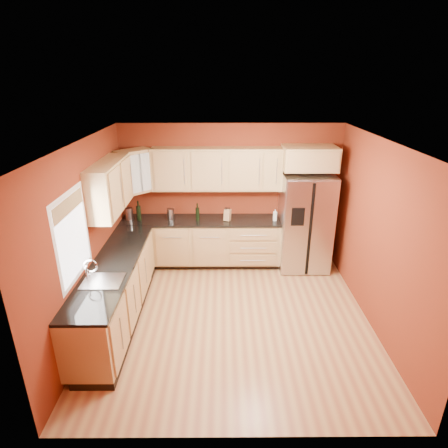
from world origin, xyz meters
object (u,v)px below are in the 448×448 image
(refrigerator, at_px, (305,222))
(canister_left, at_px, (129,214))
(wine_bottle_a, at_px, (197,212))
(soap_dispenser, at_px, (275,215))
(knife_block, at_px, (227,215))

(refrigerator, relative_size, canister_left, 8.15)
(refrigerator, bearing_deg, canister_left, 178.45)
(canister_left, bearing_deg, refrigerator, -1.55)
(canister_left, xyz_separation_m, wine_bottle_a, (1.25, -0.05, 0.05))
(soap_dispenser, bearing_deg, refrigerator, -0.50)
(wine_bottle_a, xyz_separation_m, knife_block, (0.54, -0.02, -0.05))
(knife_block, relative_size, soap_dispenser, 1.01)
(refrigerator, height_order, soap_dispenser, refrigerator)
(wine_bottle_a, distance_m, soap_dispenser, 1.40)
(refrigerator, distance_m, soap_dispenser, 0.57)
(wine_bottle_a, relative_size, soap_dispenser, 1.52)
(canister_left, xyz_separation_m, knife_block, (1.79, -0.07, -0.00))
(refrigerator, xyz_separation_m, canister_left, (-3.20, 0.09, 0.14))
(refrigerator, height_order, wine_bottle_a, refrigerator)
(knife_block, distance_m, soap_dispenser, 0.86)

